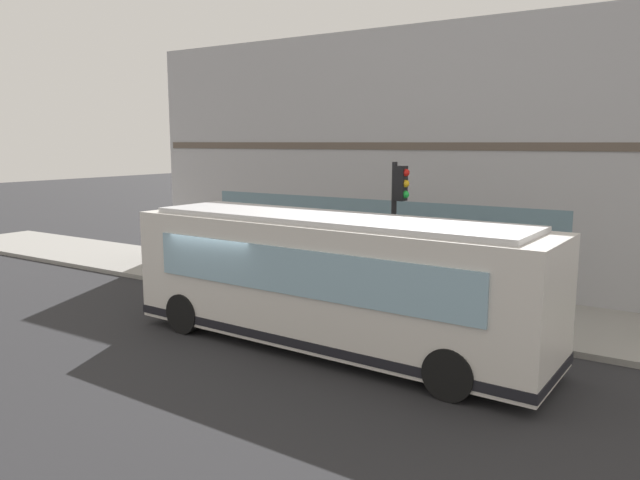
# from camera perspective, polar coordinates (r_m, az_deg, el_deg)

# --- Properties ---
(ground) EXTENTS (120.00, 120.00, 0.00)m
(ground) POSITION_cam_1_polar(r_m,az_deg,el_deg) (15.60, -7.73, -8.46)
(ground) COLOR #262628
(sidewalk_curb) EXTENTS (4.15, 40.00, 0.15)m
(sidewalk_curb) POSITION_cam_1_polar(r_m,az_deg,el_deg) (19.21, 1.41, -4.76)
(sidewalk_curb) COLOR gray
(sidewalk_curb) RESTS_ON ground
(building_corner) EXTENTS (7.22, 18.58, 8.30)m
(building_corner) POSITION_cam_1_polar(r_m,az_deg,el_deg) (23.65, 8.71, 7.71)
(building_corner) COLOR #A8A8AD
(building_corner) RESTS_ON ground
(city_bus_nearside) EXTENTS (2.85, 10.11, 3.07)m
(city_bus_nearside) POSITION_cam_1_polar(r_m,az_deg,el_deg) (13.88, 0.95, -3.94)
(city_bus_nearside) COLOR silver
(city_bus_nearside) RESTS_ON ground
(traffic_light_near_corner) EXTENTS (0.32, 0.49, 4.04)m
(traffic_light_near_corner) POSITION_cam_1_polar(r_m,az_deg,el_deg) (16.03, 7.32, 2.87)
(traffic_light_near_corner) COLOR black
(traffic_light_near_corner) RESTS_ON sidewalk_curb
(fire_hydrant) EXTENTS (0.35, 0.35, 0.74)m
(fire_hydrant) POSITION_cam_1_polar(r_m,az_deg,el_deg) (19.31, 9.25, -3.48)
(fire_hydrant) COLOR red
(fire_hydrant) RESTS_ON sidewalk_curb
(pedestrian_by_light_pole) EXTENTS (0.32, 0.32, 1.78)m
(pedestrian_by_light_pole) POSITION_cam_1_polar(r_m,az_deg,el_deg) (20.11, -6.70, -0.98)
(pedestrian_by_light_pole) COLOR #99994C
(pedestrian_by_light_pole) RESTS_ON sidewalk_curb
(newspaper_vending_box) EXTENTS (0.44, 0.42, 0.90)m
(newspaper_vending_box) POSITION_cam_1_polar(r_m,az_deg,el_deg) (22.85, -11.50, -1.35)
(newspaper_vending_box) COLOR #BF3F19
(newspaper_vending_box) RESTS_ON sidewalk_curb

